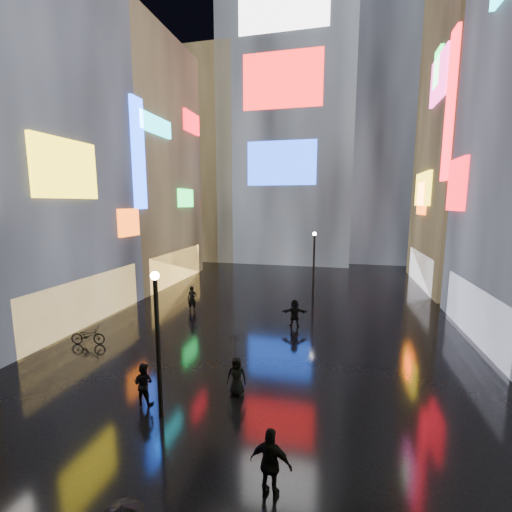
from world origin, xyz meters
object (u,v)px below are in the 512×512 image
(pedestrian_3, at_px, (271,464))
(bicycle, at_px, (88,336))
(lamp_near, at_px, (158,336))
(lamp_far, at_px, (314,260))

(pedestrian_3, relative_size, bicycle, 1.03)
(lamp_near, distance_m, pedestrian_3, 5.41)
(lamp_near, xyz_separation_m, pedestrian_3, (4.41, -2.40, -2.00))
(lamp_far, relative_size, bicycle, 2.86)
(lamp_far, height_order, bicycle, lamp_far)
(lamp_far, distance_m, bicycle, 16.62)
(lamp_far, bearing_deg, pedestrian_3, -88.93)
(lamp_far, xyz_separation_m, bicycle, (-10.92, -12.29, -2.47))
(lamp_near, height_order, pedestrian_3, lamp_near)
(bicycle, bearing_deg, lamp_far, -53.13)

